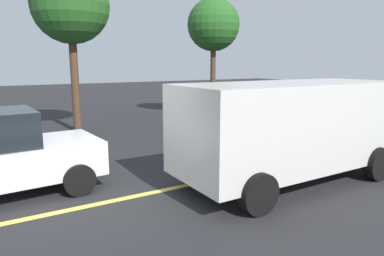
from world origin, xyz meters
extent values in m
plane|color=#262628|center=(0.00, 0.00, 0.00)|extent=(80.00, 80.00, 0.00)
cube|color=#E0D14C|center=(3.00, 0.00, 0.01)|extent=(28.00, 0.16, 0.01)
cube|color=silver|center=(4.11, -0.89, 1.29)|extent=(5.21, 2.03, 1.82)
cube|color=black|center=(6.19, -0.90, 1.69)|extent=(0.17, 1.84, 0.80)
cylinder|color=black|center=(5.88, 0.10, 0.38)|extent=(0.76, 0.26, 0.76)
cylinder|color=black|center=(5.87, -1.90, 0.38)|extent=(0.76, 0.26, 0.76)
cylinder|color=black|center=(2.34, 0.12, 0.38)|extent=(0.76, 0.26, 0.76)
cylinder|color=black|center=(2.33, -1.88, 0.38)|extent=(0.76, 0.26, 0.76)
cylinder|color=black|center=(-0.22, 2.37, 0.32)|extent=(0.65, 0.26, 0.64)
cylinder|color=black|center=(-0.11, 0.65, 0.32)|extent=(0.65, 0.26, 0.64)
cube|color=#236B3D|center=(8.71, 3.59, 0.64)|extent=(3.87, 1.86, 0.63)
cube|color=black|center=(8.52, 3.58, 1.27)|extent=(1.87, 1.62, 0.63)
cylinder|color=black|center=(10.01, 4.51, 0.32)|extent=(0.64, 0.23, 0.64)
cylinder|color=black|center=(10.03, 2.69, 0.32)|extent=(0.64, 0.23, 0.64)
cylinder|color=black|center=(7.39, 4.48, 0.32)|extent=(0.64, 0.23, 0.64)
cylinder|color=black|center=(7.41, 2.66, 0.32)|extent=(0.64, 0.23, 0.64)
cylinder|color=#513823|center=(8.08, 7.83, 1.86)|extent=(0.26, 0.26, 3.72)
sphere|color=#286023|center=(8.08, 7.83, 4.40)|extent=(2.48, 2.48, 2.48)
cylinder|color=#513823|center=(1.45, 7.41, 1.97)|extent=(0.29, 0.29, 3.93)
sphere|color=#286023|center=(1.45, 7.41, 4.71)|extent=(2.82, 2.82, 2.82)
camera|label=1|loc=(-1.60, -6.14, 2.61)|focal=32.34mm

